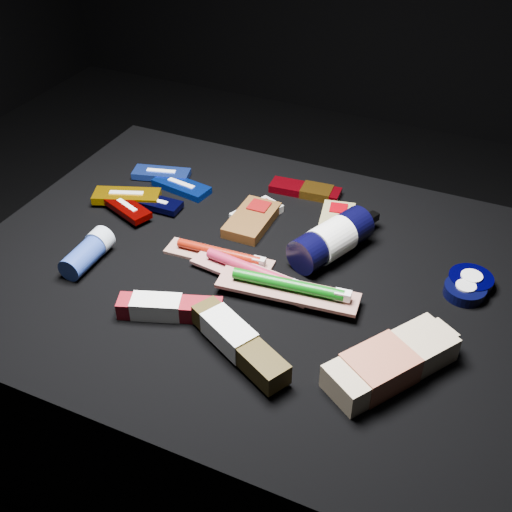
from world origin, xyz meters
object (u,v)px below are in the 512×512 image
at_px(lotion_bottle, 332,239).
at_px(toothpaste_carton_red, 165,308).
at_px(bodywash_bottle, 389,364).
at_px(deodorant_stick, 88,253).

relative_size(lotion_bottle, toothpaste_carton_red, 1.24).
distance_m(bodywash_bottle, deodorant_stick, 0.55).
xyz_separation_m(lotion_bottle, toothpaste_carton_red, (-0.19, -0.26, -0.02)).
relative_size(lotion_bottle, deodorant_stick, 1.90).
bearing_deg(deodorant_stick, toothpaste_carton_red, -18.69).
height_order(lotion_bottle, bodywash_bottle, lotion_bottle).
bearing_deg(deodorant_stick, bodywash_bottle, -4.84).
relative_size(bodywash_bottle, toothpaste_carton_red, 1.25).
bearing_deg(deodorant_stick, lotion_bottle, 26.70).
bearing_deg(bodywash_bottle, toothpaste_carton_red, -142.97).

